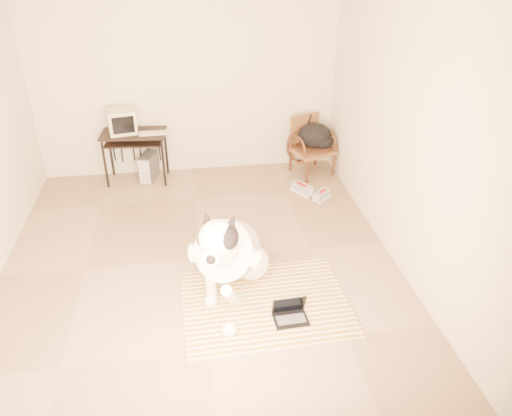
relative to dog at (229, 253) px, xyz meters
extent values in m
plane|color=#8E7457|center=(-0.26, 0.53, -0.41)|extent=(4.50, 4.50, 0.00)
plane|color=beige|center=(-0.26, 2.78, 0.94)|extent=(4.50, 0.00, 4.50)
plane|color=beige|center=(-0.26, -1.72, 0.94)|extent=(4.50, 0.00, 4.50)
plane|color=beige|center=(1.74, 0.53, 0.94)|extent=(0.00, 4.50, 4.50)
cube|color=#BC711C|center=(0.31, -0.75, -0.40)|extent=(1.52, 0.27, 0.02)
cube|color=#2D6730|center=(0.31, -0.52, -0.40)|extent=(1.52, 0.27, 0.02)
cube|color=#654582|center=(0.30, -0.28, -0.40)|extent=(1.52, 0.27, 0.02)
cube|color=#D6D249|center=(0.29, -0.05, -0.40)|extent=(1.52, 0.27, 0.02)
cube|color=beige|center=(0.29, 0.18, -0.40)|extent=(1.52, 0.27, 0.02)
sphere|color=white|center=(-0.09, 0.26, -0.23)|extent=(0.35, 0.35, 0.35)
sphere|color=white|center=(0.23, 0.15, -0.23)|extent=(0.35, 0.35, 0.35)
ellipsoid|color=white|center=(0.06, 0.19, -0.21)|extent=(0.43, 0.39, 0.36)
ellipsoid|color=white|center=(-0.01, -0.01, 0.03)|extent=(0.68, 0.90, 0.76)
cylinder|color=white|center=(0.00, 0.00, 0.03)|extent=(0.72, 0.82, 0.70)
sphere|color=white|center=(-0.08, -0.22, 0.20)|extent=(0.30, 0.30, 0.30)
sphere|color=white|center=(-0.12, -0.33, 0.39)|extent=(0.32, 0.32, 0.32)
ellipsoid|color=black|center=(-0.07, -0.35, 0.41)|extent=(0.25, 0.28, 0.24)
cylinder|color=white|center=(-0.16, -0.46, 0.34)|extent=(0.18, 0.20, 0.14)
sphere|color=black|center=(-0.19, -0.55, 0.34)|extent=(0.08, 0.08, 0.08)
cone|color=black|center=(-0.19, -0.23, 0.51)|extent=(0.17, 0.20, 0.20)
cone|color=black|center=(0.01, -0.30, 0.51)|extent=(0.18, 0.18, 0.20)
torus|color=silver|center=(-0.09, -0.24, 0.26)|extent=(0.32, 0.23, 0.26)
cylinder|color=white|center=(-0.19, -0.20, -0.15)|extent=(0.14, 0.17, 0.49)
cylinder|color=white|center=(-0.02, -0.41, -0.18)|extent=(0.23, 0.44, 0.49)
sphere|color=white|center=(-0.20, -0.23, -0.35)|extent=(0.12, 0.12, 0.12)
sphere|color=white|center=(-0.07, -0.63, -0.35)|extent=(0.13, 0.13, 0.13)
cone|color=black|center=(0.15, 0.49, -0.35)|extent=(0.10, 0.49, 0.12)
cube|color=black|center=(0.48, -0.54, -0.38)|extent=(0.31, 0.22, 0.02)
cube|color=#474749|center=(0.48, -0.55, -0.37)|extent=(0.26, 0.13, 0.00)
cube|color=black|center=(0.48, -0.47, -0.28)|extent=(0.30, 0.09, 0.19)
cube|color=black|center=(0.48, -0.48, -0.28)|extent=(0.27, 0.07, 0.17)
cube|color=black|center=(-0.99, 2.52, 0.27)|extent=(0.87, 0.53, 0.03)
cube|color=black|center=(-0.99, 2.47, 0.16)|extent=(0.77, 0.43, 0.02)
cylinder|color=black|center=(-1.38, 2.36, -0.08)|extent=(0.03, 0.03, 0.66)
cylinder|color=black|center=(-1.35, 2.74, -0.08)|extent=(0.03, 0.03, 0.66)
cylinder|color=black|center=(-0.63, 2.29, -0.08)|extent=(0.03, 0.03, 0.66)
cylinder|color=black|center=(-0.60, 2.68, -0.08)|extent=(0.03, 0.03, 0.66)
cube|color=beige|center=(-1.12, 2.55, 0.44)|extent=(0.40, 0.39, 0.31)
cube|color=black|center=(-1.09, 2.38, 0.44)|extent=(0.27, 0.07, 0.22)
cube|color=beige|center=(-0.73, 2.43, 0.29)|extent=(0.35, 0.13, 0.02)
cube|color=#474749|center=(-0.84, 2.54, -0.23)|extent=(0.26, 0.41, 0.36)
cube|color=#B6B6BB|center=(-0.90, 2.36, -0.23)|extent=(0.15, 0.05, 0.34)
cube|color=brown|center=(1.39, 2.38, -0.06)|extent=(0.65, 0.64, 0.05)
cylinder|color=#32190D|center=(1.39, 2.38, -0.02)|extent=(0.48, 0.48, 0.04)
cube|color=brown|center=(1.31, 2.60, 0.18)|extent=(0.43, 0.18, 0.39)
cylinder|color=#32190D|center=(1.26, 2.10, -0.25)|extent=(0.04, 0.04, 0.32)
cylinder|color=#32190D|center=(1.12, 2.51, -0.25)|extent=(0.04, 0.04, 0.32)
cylinder|color=#32190D|center=(1.67, 2.25, -0.25)|extent=(0.04, 0.04, 0.32)
cylinder|color=#32190D|center=(1.52, 2.65, -0.25)|extent=(0.04, 0.04, 0.32)
ellipsoid|color=black|center=(1.43, 2.45, 0.12)|extent=(0.47, 0.38, 0.34)
ellipsoid|color=black|center=(1.54, 2.38, 0.05)|extent=(0.29, 0.24, 0.20)
cube|color=white|center=(1.14, 1.82, -0.39)|extent=(0.29, 0.35, 0.03)
cube|color=gray|center=(1.14, 1.82, -0.35)|extent=(0.27, 0.34, 0.10)
cube|color=maroon|center=(1.14, 1.82, -0.30)|extent=(0.13, 0.17, 0.02)
cube|color=white|center=(1.34, 1.63, -0.39)|extent=(0.29, 0.29, 0.03)
cube|color=gray|center=(1.34, 1.63, -0.35)|extent=(0.28, 0.28, 0.09)
cube|color=maroon|center=(1.34, 1.63, -0.32)|extent=(0.14, 0.14, 0.02)
camera|label=1|loc=(-0.31, -3.79, 2.64)|focal=35.00mm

